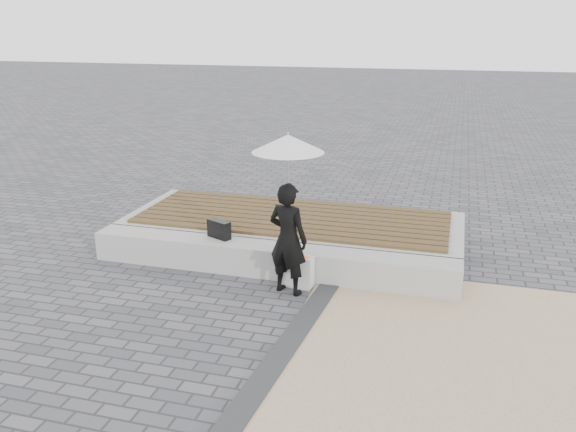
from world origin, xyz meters
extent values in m
plane|color=#535358|center=(0.00, 0.00, 0.00)|extent=(80.00, 80.00, 0.00)
cube|color=#CDB689|center=(3.20, -0.50, 0.01)|extent=(5.00, 5.00, 0.02)
cube|color=#2F2F32|center=(0.75, -0.50, 0.02)|extent=(0.61, 5.20, 0.04)
cube|color=#A3A39E|center=(0.00, 1.60, 0.20)|extent=(5.00, 0.45, 0.40)
cube|color=#A6A6A1|center=(0.00, 2.80, 0.20)|extent=(5.00, 2.00, 0.40)
imported|color=black|center=(0.41, 1.10, 0.71)|extent=(0.59, 0.47, 1.41)
cylinder|color=#ACACB1|center=(0.41, 1.10, 1.36)|extent=(0.02, 0.02, 0.85)
cone|color=silver|center=(0.41, 1.10, 1.88)|extent=(0.85, 0.85, 0.21)
sphere|color=#ACACB1|center=(0.41, 1.10, 2.00)|extent=(0.03, 0.03, 0.03)
cube|color=black|center=(-0.74, 1.69, 0.52)|extent=(0.37, 0.26, 0.25)
cube|color=silver|center=(0.48, 1.29, 0.21)|extent=(0.41, 0.21, 0.42)
cube|color=#F23651|center=(0.48, 1.24, 0.42)|extent=(0.32, 0.26, 0.01)
camera|label=1|loc=(2.29, -5.47, 3.22)|focal=37.26mm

